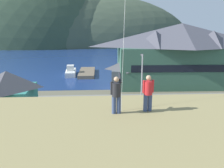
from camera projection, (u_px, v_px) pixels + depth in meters
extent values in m
plane|color=#66604C|center=(130.00, 147.00, 18.98)|extent=(600.00, 600.00, 0.00)
cube|color=gray|center=(123.00, 122.00, 23.81)|extent=(40.00, 20.00, 0.10)
cube|color=navy|center=(106.00, 57.00, 77.11)|extent=(360.00, 84.00, 0.03)
ellipsoid|color=#334733|center=(36.00, 46.00, 123.91)|extent=(85.69, 51.31, 78.30)
ellipsoid|color=#42513D|center=(46.00, 45.00, 133.36)|extent=(116.05, 67.66, 72.36)
ellipsoid|color=#42513D|center=(85.00, 45.00, 132.41)|extent=(124.23, 55.85, 56.99)
cube|color=#38604C|center=(179.00, 66.00, 38.70)|extent=(20.78, 8.92, 6.57)
cube|color=black|center=(189.00, 69.00, 34.49)|extent=(17.50, 0.50, 1.10)
pyramid|color=#4C4C56|center=(182.00, 35.00, 37.45)|extent=(22.04, 9.80, 3.80)
pyramid|color=#4C4C56|center=(155.00, 39.00, 35.99)|extent=(4.75, 4.75, 2.66)
pyramid|color=#4C4C56|center=(213.00, 39.00, 36.31)|extent=(4.75, 4.75, 2.66)
cube|color=#338475|center=(9.00, 101.00, 25.64)|extent=(5.46, 5.67, 3.15)
pyramid|color=#47474C|center=(7.00, 80.00, 25.03)|extent=(5.90, 6.23, 1.91)
cube|color=black|center=(0.00, 114.00, 23.09)|extent=(1.10, 0.11, 2.21)
cube|color=#474C56|center=(127.00, 78.00, 37.88)|extent=(5.34, 5.10, 2.99)
pyramid|color=#47474C|center=(127.00, 64.00, 37.32)|extent=(5.78, 5.60, 1.63)
cube|color=black|center=(127.00, 84.00, 35.69)|extent=(1.10, 0.16, 2.09)
cube|color=#70604C|center=(87.00, 73.00, 48.44)|extent=(3.20, 10.14, 0.70)
cube|color=silver|center=(71.00, 73.00, 47.50)|extent=(2.46, 6.43, 0.90)
cube|color=white|center=(71.00, 70.00, 47.38)|extent=(2.39, 6.24, 0.16)
cube|color=silver|center=(70.00, 68.00, 46.77)|extent=(1.54, 1.99, 1.10)
cube|color=#B28923|center=(176.00, 133.00, 19.71)|extent=(4.33, 2.12, 0.80)
cube|color=olive|center=(175.00, 125.00, 19.51)|extent=(2.22, 1.76, 0.70)
cube|color=black|center=(175.00, 125.00, 19.51)|extent=(2.26, 1.79, 0.32)
cylinder|color=black|center=(195.00, 141.00, 19.10)|extent=(0.66, 0.27, 0.64)
cylinder|color=black|center=(186.00, 131.00, 20.87)|extent=(0.66, 0.27, 0.64)
cylinder|color=black|center=(164.00, 143.00, 18.74)|extent=(0.66, 0.27, 0.64)
cylinder|color=black|center=(157.00, 133.00, 20.50)|extent=(0.66, 0.27, 0.64)
cube|color=red|center=(109.00, 107.00, 26.14)|extent=(4.21, 1.82, 0.80)
cube|color=#B11A15|center=(110.00, 101.00, 25.97)|extent=(2.11, 1.61, 0.70)
cube|color=black|center=(110.00, 101.00, 25.98)|extent=(2.15, 1.64, 0.32)
cylinder|color=black|center=(97.00, 108.00, 27.04)|extent=(0.64, 0.22, 0.64)
cylinder|color=black|center=(97.00, 113.00, 25.26)|extent=(0.64, 0.22, 0.64)
cylinder|color=black|center=(120.00, 107.00, 27.21)|extent=(0.64, 0.22, 0.64)
cylinder|color=black|center=(122.00, 113.00, 25.43)|extent=(0.64, 0.22, 0.64)
cube|color=#B28923|center=(166.00, 110.00, 25.14)|extent=(4.30, 2.04, 0.80)
cube|color=olive|center=(165.00, 104.00, 24.94)|extent=(2.19, 1.72, 0.70)
cube|color=black|center=(165.00, 104.00, 24.95)|extent=(2.23, 1.75, 0.32)
cylinder|color=black|center=(181.00, 116.00, 24.50)|extent=(0.65, 0.26, 0.64)
cylinder|color=black|center=(174.00, 110.00, 26.27)|extent=(0.65, 0.26, 0.64)
cylinder|color=black|center=(156.00, 117.00, 24.20)|extent=(0.65, 0.26, 0.64)
cylinder|color=black|center=(151.00, 111.00, 25.97)|extent=(0.65, 0.26, 0.64)
cylinder|color=black|center=(224.00, 111.00, 25.92)|extent=(0.65, 0.25, 0.64)
cylinder|color=black|center=(215.00, 106.00, 27.69)|extent=(0.65, 0.25, 0.64)
cube|color=silver|center=(91.00, 136.00, 19.18)|extent=(4.35, 2.18, 0.80)
cube|color=beige|center=(89.00, 127.00, 18.97)|extent=(2.24, 1.79, 0.70)
cube|color=black|center=(89.00, 128.00, 18.98)|extent=(2.28, 1.82, 0.32)
cylinder|color=black|center=(109.00, 144.00, 18.59)|extent=(0.66, 0.28, 0.64)
cylinder|color=black|center=(106.00, 134.00, 20.35)|extent=(0.66, 0.28, 0.64)
cylinder|color=black|center=(75.00, 147.00, 18.19)|extent=(0.66, 0.28, 0.64)
cylinder|color=black|center=(75.00, 136.00, 19.95)|extent=(0.66, 0.28, 0.64)
cube|color=#B28923|center=(1.00, 136.00, 19.10)|extent=(4.31, 2.08, 0.80)
cube|color=olive|center=(2.00, 128.00, 18.94)|extent=(2.20, 1.74, 0.70)
cube|color=black|center=(2.00, 128.00, 18.95)|extent=(2.25, 1.77, 0.32)
cylinder|color=black|center=(21.00, 134.00, 20.25)|extent=(0.65, 0.26, 0.64)
cylinder|color=black|center=(16.00, 145.00, 18.48)|extent=(0.65, 0.26, 0.64)
cylinder|color=#ADADB2|center=(142.00, 80.00, 28.53)|extent=(0.16, 0.16, 6.38)
cube|color=#4C4C51|center=(142.00, 55.00, 28.12)|extent=(0.24, 0.70, 0.20)
cylinder|color=#384770|center=(114.00, 105.00, 10.48)|extent=(0.20, 0.20, 0.82)
cylinder|color=#384770|center=(119.00, 105.00, 10.50)|extent=(0.20, 0.20, 0.82)
cylinder|color=#232328|center=(116.00, 90.00, 10.31)|extent=(0.40, 0.40, 0.64)
sphere|color=tan|center=(116.00, 79.00, 10.20)|extent=(0.24, 0.24, 0.24)
cylinder|color=#232328|center=(120.00, 78.00, 10.38)|extent=(0.12, 0.56, 0.43)
cylinder|color=#232328|center=(112.00, 88.00, 10.28)|extent=(0.11, 0.11, 0.60)
cylinder|color=#384770|center=(145.00, 103.00, 10.76)|extent=(0.20, 0.20, 0.82)
cylinder|color=#384770|center=(150.00, 103.00, 10.81)|extent=(0.20, 0.20, 0.82)
cylinder|color=red|center=(148.00, 88.00, 10.61)|extent=(0.40, 0.40, 0.64)
sphere|color=tan|center=(149.00, 78.00, 10.49)|extent=(0.24, 0.24, 0.24)
cylinder|color=red|center=(144.00, 87.00, 10.55)|extent=(0.11, 0.11, 0.60)
cylinder|color=red|center=(153.00, 86.00, 10.64)|extent=(0.11, 0.11, 0.60)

